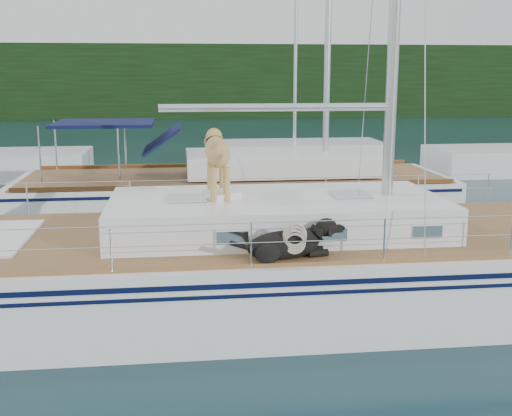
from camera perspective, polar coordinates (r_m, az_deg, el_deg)
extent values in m
plane|color=black|center=(10.51, -2.61, -8.86)|extent=(120.00, 120.00, 0.00)
cube|color=black|center=(54.81, -6.29, 11.14)|extent=(90.00, 3.00, 6.00)
cube|color=#595147|center=(56.09, -6.25, 8.70)|extent=(92.00, 1.00, 1.20)
cube|color=white|center=(10.35, -2.63, -6.27)|extent=(12.00, 3.80, 1.40)
cube|color=olive|center=(10.14, -2.67, -2.35)|extent=(11.52, 3.50, 0.06)
cube|color=white|center=(10.16, 1.82, -0.55)|extent=(5.20, 2.50, 0.55)
cylinder|color=silver|center=(9.93, 1.88, 8.93)|extent=(3.60, 0.12, 0.12)
cylinder|color=silver|center=(8.31, -1.81, -1.37)|extent=(10.56, 0.01, 0.01)
cylinder|color=silver|center=(11.73, -3.34, 2.55)|extent=(10.56, 0.01, 0.01)
cube|color=#1D3AB8|center=(11.61, -5.50, -0.26)|extent=(0.78, 0.62, 0.05)
cube|color=silver|center=(9.95, -3.03, 1.15)|extent=(0.61, 0.59, 0.12)
torus|color=beige|center=(8.54, 3.47, -2.40)|extent=(0.43, 0.16, 0.42)
cube|color=white|center=(16.68, -1.97, 0.61)|extent=(11.00, 3.50, 1.30)
cube|color=olive|center=(16.56, -1.99, 2.81)|extent=(10.56, 3.29, 0.06)
cube|color=white|center=(16.66, 2.13, 4.08)|extent=(4.80, 2.30, 0.55)
cube|color=#0E173C|center=(16.44, -13.30, 7.35)|extent=(2.40, 2.30, 0.08)
cube|color=white|center=(26.44, 3.42, 4.71)|extent=(7.20, 3.00, 1.10)
cylinder|color=silver|center=(26.33, 3.58, 16.89)|extent=(0.14, 0.14, 11.00)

